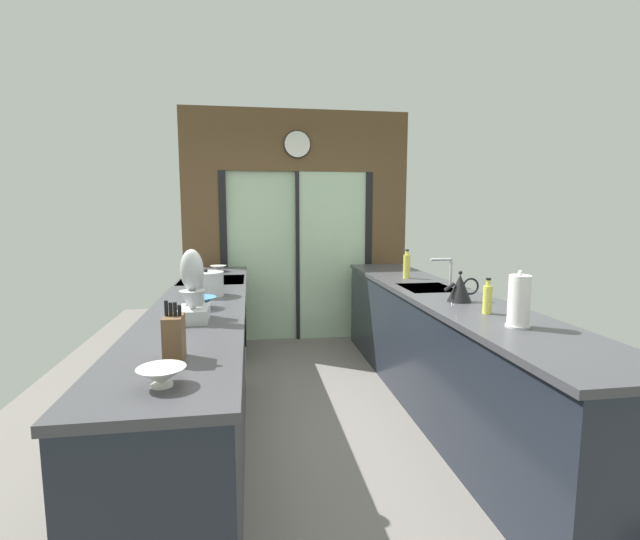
{
  "coord_description": "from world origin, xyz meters",
  "views": [
    {
      "loc": [
        -0.56,
        -3.01,
        1.57
      ],
      "look_at": [
        0.03,
        0.84,
        1.05
      ],
      "focal_mm": 25.69,
      "sensor_mm": 36.0,
      "label": 1
    }
  ],
  "objects_px": {
    "mixing_bowl_far": "(218,268)",
    "stand_mixer": "(193,294)",
    "mixing_bowl_near": "(162,376)",
    "mixing_bowl_mid": "(200,302)",
    "soap_bottle_near": "(488,299)",
    "soap_bottle_far": "(407,266)",
    "knife_block": "(174,337)",
    "stock_pot": "(206,284)",
    "oven_range": "(214,329)",
    "paper_towel_roll": "(519,302)",
    "kettle": "(460,288)"
  },
  "relations": [
    {
      "from": "soap_bottle_far",
      "to": "paper_towel_roll",
      "type": "bearing_deg",
      "value": -90.0
    },
    {
      "from": "stock_pot",
      "to": "paper_towel_roll",
      "type": "height_order",
      "value": "paper_towel_roll"
    },
    {
      "from": "paper_towel_roll",
      "to": "mixing_bowl_mid",
      "type": "bearing_deg",
      "value": 157.07
    },
    {
      "from": "soap_bottle_near",
      "to": "paper_towel_roll",
      "type": "relative_size",
      "value": 0.71
    },
    {
      "from": "mixing_bowl_near",
      "to": "kettle",
      "type": "bearing_deg",
      "value": 36.02
    },
    {
      "from": "mixing_bowl_near",
      "to": "paper_towel_roll",
      "type": "bearing_deg",
      "value": 18.16
    },
    {
      "from": "oven_range",
      "to": "paper_towel_roll",
      "type": "distance_m",
      "value": 2.75
    },
    {
      "from": "mixing_bowl_near",
      "to": "soap_bottle_near",
      "type": "distance_m",
      "value": 2.0
    },
    {
      "from": "mixing_bowl_far",
      "to": "soap_bottle_far",
      "type": "bearing_deg",
      "value": -22.89
    },
    {
      "from": "mixing_bowl_mid",
      "to": "soap_bottle_near",
      "type": "bearing_deg",
      "value": -13.32
    },
    {
      "from": "mixing_bowl_far",
      "to": "soap_bottle_far",
      "type": "height_order",
      "value": "soap_bottle_far"
    },
    {
      "from": "mixing_bowl_near",
      "to": "kettle",
      "type": "distance_m",
      "value": 2.2
    },
    {
      "from": "knife_block",
      "to": "soap_bottle_far",
      "type": "relative_size",
      "value": 0.96
    },
    {
      "from": "mixing_bowl_mid",
      "to": "soap_bottle_far",
      "type": "bearing_deg",
      "value": 30.81
    },
    {
      "from": "stock_pot",
      "to": "soap_bottle_far",
      "type": "distance_m",
      "value": 1.88
    },
    {
      "from": "oven_range",
      "to": "knife_block",
      "type": "xyz_separation_m",
      "value": [
        0.02,
        -2.28,
        0.56
      ]
    },
    {
      "from": "oven_range",
      "to": "kettle",
      "type": "distance_m",
      "value": 2.28
    },
    {
      "from": "oven_range",
      "to": "stock_pot",
      "type": "height_order",
      "value": "stock_pot"
    },
    {
      "from": "stand_mixer",
      "to": "soap_bottle_near",
      "type": "bearing_deg",
      "value": -2.75
    },
    {
      "from": "mixing_bowl_near",
      "to": "mixing_bowl_far",
      "type": "height_order",
      "value": "mixing_bowl_near"
    },
    {
      "from": "mixing_bowl_mid",
      "to": "stand_mixer",
      "type": "distance_m",
      "value": 0.36
    },
    {
      "from": "stock_pot",
      "to": "kettle",
      "type": "xyz_separation_m",
      "value": [
        1.78,
        -0.49,
        0.01
      ]
    },
    {
      "from": "knife_block",
      "to": "stock_pot",
      "type": "height_order",
      "value": "knife_block"
    },
    {
      "from": "mixing_bowl_near",
      "to": "soap_bottle_far",
      "type": "height_order",
      "value": "soap_bottle_far"
    },
    {
      "from": "mixing_bowl_near",
      "to": "oven_range",
      "type": "bearing_deg",
      "value": 90.41
    },
    {
      "from": "oven_range",
      "to": "soap_bottle_far",
      "type": "height_order",
      "value": "soap_bottle_far"
    },
    {
      "from": "mixing_bowl_far",
      "to": "paper_towel_roll",
      "type": "distance_m",
      "value": 3.12
    },
    {
      "from": "mixing_bowl_mid",
      "to": "paper_towel_roll",
      "type": "height_order",
      "value": "paper_towel_roll"
    },
    {
      "from": "paper_towel_roll",
      "to": "stand_mixer",
      "type": "bearing_deg",
      "value": 166.82
    },
    {
      "from": "knife_block",
      "to": "mixing_bowl_near",
      "type": "bearing_deg",
      "value": -89.99
    },
    {
      "from": "oven_range",
      "to": "stand_mixer",
      "type": "relative_size",
      "value": 2.19
    },
    {
      "from": "oven_range",
      "to": "kettle",
      "type": "bearing_deg",
      "value": -35.5
    },
    {
      "from": "soap_bottle_near",
      "to": "soap_bottle_far",
      "type": "height_order",
      "value": "soap_bottle_far"
    },
    {
      "from": "mixing_bowl_far",
      "to": "stand_mixer",
      "type": "bearing_deg",
      "value": -90.0
    },
    {
      "from": "mixing_bowl_far",
      "to": "soap_bottle_near",
      "type": "height_order",
      "value": "soap_bottle_near"
    },
    {
      "from": "mixing_bowl_near",
      "to": "mixing_bowl_far",
      "type": "distance_m",
      "value": 3.15
    },
    {
      "from": "soap_bottle_near",
      "to": "oven_range",
      "type": "bearing_deg",
      "value": 137.21
    },
    {
      "from": "kettle",
      "to": "soap_bottle_near",
      "type": "distance_m",
      "value": 0.38
    },
    {
      "from": "oven_range",
      "to": "paper_towel_roll",
      "type": "bearing_deg",
      "value": -47.99
    },
    {
      "from": "mixing_bowl_mid",
      "to": "stock_pot",
      "type": "relative_size",
      "value": 0.81
    },
    {
      "from": "mixing_bowl_mid",
      "to": "mixing_bowl_far",
      "type": "bearing_deg",
      "value": 90.0
    },
    {
      "from": "mixing_bowl_near",
      "to": "stand_mixer",
      "type": "height_order",
      "value": "stand_mixer"
    },
    {
      "from": "stand_mixer",
      "to": "kettle",
      "type": "distance_m",
      "value": 1.81
    },
    {
      "from": "stand_mixer",
      "to": "soap_bottle_far",
      "type": "bearing_deg",
      "value": 38.14
    },
    {
      "from": "mixing_bowl_far",
      "to": "stock_pot",
      "type": "distance_m",
      "value": 1.36
    },
    {
      "from": "stock_pot",
      "to": "kettle",
      "type": "height_order",
      "value": "kettle"
    },
    {
      "from": "stand_mixer",
      "to": "mixing_bowl_mid",
      "type": "bearing_deg",
      "value": 90.0
    },
    {
      "from": "stock_pot",
      "to": "soap_bottle_near",
      "type": "distance_m",
      "value": 1.98
    },
    {
      "from": "kettle",
      "to": "soap_bottle_near",
      "type": "bearing_deg",
      "value": -90.34
    },
    {
      "from": "oven_range",
      "to": "mixing_bowl_near",
      "type": "relative_size",
      "value": 5.15
    }
  ]
}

